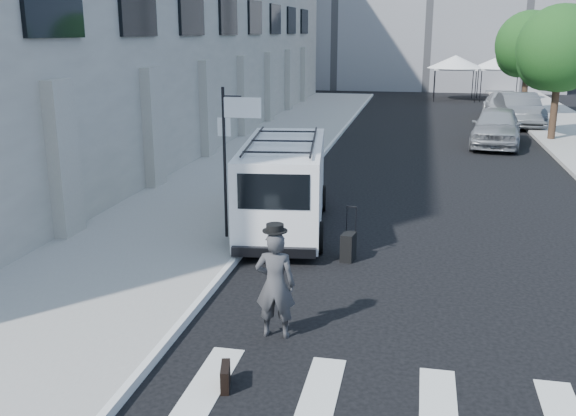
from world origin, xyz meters
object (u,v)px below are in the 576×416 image
at_px(parked_car_c, 503,106).
at_px(briefcase, 225,377).
at_px(parked_car_a, 496,127).
at_px(parked_car_b, 519,110).
at_px(suitcase, 348,247).
at_px(cargo_van, 284,184).
at_px(businessman, 275,285).

bearing_deg(parked_car_c, briefcase, -102.14).
height_order(parked_car_a, parked_car_b, parked_car_b).
bearing_deg(parked_car_b, suitcase, -109.94).
relative_size(parked_car_a, parked_car_b, 0.96).
height_order(suitcase, parked_car_b, parked_car_b).
height_order(suitcase, parked_car_c, parked_car_c).
bearing_deg(cargo_van, parked_car_a, 56.93).
distance_m(briefcase, parked_car_b, 29.00).
relative_size(suitcase, parked_car_b, 0.23).
xyz_separation_m(suitcase, parked_car_b, (6.44, 22.44, 0.55)).
height_order(cargo_van, parked_car_c, cargo_van).
height_order(businessman, parked_car_c, businessman).
height_order(suitcase, parked_car_a, parked_car_a).
bearing_deg(parked_car_c, parked_car_a, -97.20).
bearing_deg(suitcase, businessman, -92.11).
height_order(briefcase, suitcase, suitcase).
distance_m(cargo_van, parked_car_a, 15.14).
bearing_deg(parked_car_a, parked_car_c, 89.81).
relative_size(businessman, parked_car_b, 0.35).
xyz_separation_m(businessman, cargo_van, (-1.13, 5.99, 0.24)).
relative_size(businessman, suitcase, 1.53).
distance_m(businessman, briefcase, 1.89).
relative_size(businessman, cargo_van, 0.30).
relative_size(cargo_van, parked_car_a, 1.20).
height_order(businessman, cargo_van, cargo_van).
bearing_deg(parked_car_a, businessman, -97.70).
relative_size(briefcase, parked_car_b, 0.08).
bearing_deg(cargo_van, parked_car_b, 60.18).
distance_m(parked_car_a, parked_car_b, 6.89).
xyz_separation_m(briefcase, suitcase, (1.09, 5.56, 0.14)).
bearing_deg(parked_car_c, suitcase, -102.50).
bearing_deg(parked_car_b, parked_car_a, -109.08).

